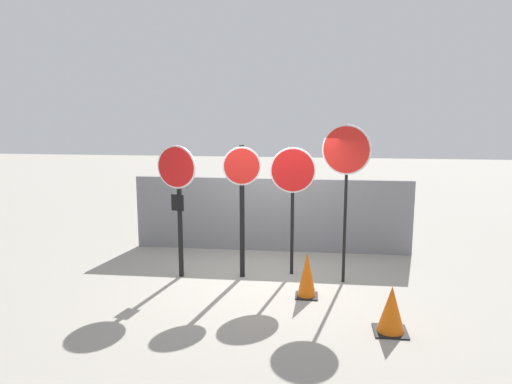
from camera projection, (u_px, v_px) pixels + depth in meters
ground_plane at (264, 277)px, 8.97m from camera, size 40.00×40.00×0.00m
fence_back at (271, 215)px, 10.45m from camera, size 5.78×0.12×1.54m
stop_sign_0 at (178, 187)px, 8.67m from camera, size 0.73×0.24×2.37m
stop_sign_1 at (242, 189)px, 8.65m from camera, size 0.67×0.18×2.37m
stop_sign_2 at (293, 180)px, 8.76m from camera, size 0.81×0.13×2.32m
stop_sign_3 at (346, 161)px, 8.29m from camera, size 0.80×0.30×2.73m
traffic_cone_0 at (307, 274)px, 7.99m from camera, size 0.36×0.36×0.75m
traffic_cone_1 at (391, 309)px, 6.75m from camera, size 0.45×0.45×0.66m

